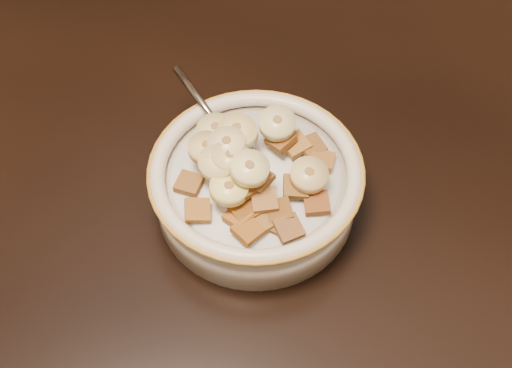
% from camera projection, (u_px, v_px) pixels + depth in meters
% --- Properties ---
extents(table, '(1.43, 0.94, 0.04)m').
position_uv_depth(table, '(223.00, 242.00, 0.63)').
color(table, black).
rests_on(table, floor).
extents(cereal_bowl, '(0.17, 0.17, 0.04)m').
position_uv_depth(cereal_bowl, '(256.00, 190.00, 0.61)').
color(cereal_bowl, beige).
rests_on(cereal_bowl, table).
extents(milk, '(0.14, 0.14, 0.00)m').
position_uv_depth(milk, '(256.00, 176.00, 0.59)').
color(milk, white).
rests_on(milk, cereal_bowl).
extents(spoon, '(0.05, 0.05, 0.01)m').
position_uv_depth(spoon, '(237.00, 152.00, 0.60)').
color(spoon, gray).
rests_on(spoon, cereal_bowl).
extents(cereal_square_0, '(0.03, 0.02, 0.01)m').
position_uv_depth(cereal_square_0, '(239.00, 216.00, 0.56)').
color(cereal_square_0, '#9B5720').
rests_on(cereal_square_0, milk).
extents(cereal_square_1, '(0.03, 0.03, 0.01)m').
position_uv_depth(cereal_square_1, '(317.00, 203.00, 0.57)').
color(cereal_square_1, brown).
rests_on(cereal_square_1, milk).
extents(cereal_square_2, '(0.03, 0.03, 0.01)m').
position_uv_depth(cereal_square_2, '(208.00, 146.00, 0.60)').
color(cereal_square_2, brown).
rests_on(cereal_square_2, milk).
extents(cereal_square_3, '(0.03, 0.03, 0.01)m').
position_uv_depth(cereal_square_3, '(289.00, 228.00, 0.55)').
color(cereal_square_3, brown).
rests_on(cereal_square_3, milk).
extents(cereal_square_4, '(0.03, 0.03, 0.01)m').
position_uv_depth(cereal_square_4, '(312.00, 146.00, 0.60)').
color(cereal_square_4, brown).
rests_on(cereal_square_4, milk).
extents(cereal_square_5, '(0.02, 0.02, 0.01)m').
position_uv_depth(cereal_square_5, '(322.00, 160.00, 0.59)').
color(cereal_square_5, brown).
rests_on(cereal_square_5, milk).
extents(cereal_square_6, '(0.03, 0.03, 0.01)m').
position_uv_depth(cereal_square_6, '(296.00, 187.00, 0.57)').
color(cereal_square_6, brown).
rests_on(cereal_square_6, milk).
extents(cereal_square_7, '(0.03, 0.03, 0.01)m').
position_uv_depth(cereal_square_7, '(197.00, 210.00, 0.56)').
color(cereal_square_7, brown).
rests_on(cereal_square_7, milk).
extents(cereal_square_8, '(0.03, 0.03, 0.01)m').
position_uv_depth(cereal_square_8, '(267.00, 218.00, 0.56)').
color(cereal_square_8, brown).
rests_on(cereal_square_8, milk).
extents(cereal_square_9, '(0.03, 0.03, 0.01)m').
position_uv_depth(cereal_square_9, '(245.00, 187.00, 0.56)').
color(cereal_square_9, brown).
rests_on(cereal_square_9, milk).
extents(cereal_square_10, '(0.03, 0.03, 0.01)m').
position_uv_depth(cereal_square_10, '(264.00, 201.00, 0.56)').
color(cereal_square_10, '#9C6236').
rests_on(cereal_square_10, milk).
extents(cereal_square_11, '(0.03, 0.03, 0.01)m').
position_uv_depth(cereal_square_11, '(210.00, 146.00, 0.60)').
color(cereal_square_11, brown).
rests_on(cereal_square_11, milk).
extents(cereal_square_12, '(0.03, 0.03, 0.01)m').
position_uv_depth(cereal_square_12, '(286.00, 140.00, 0.60)').
color(cereal_square_12, brown).
rests_on(cereal_square_12, milk).
extents(cereal_square_13, '(0.03, 0.03, 0.01)m').
position_uv_depth(cereal_square_13, '(279.00, 211.00, 0.56)').
color(cereal_square_13, brown).
rests_on(cereal_square_13, milk).
extents(cereal_square_14, '(0.02, 0.02, 0.01)m').
position_uv_depth(cereal_square_14, '(258.00, 179.00, 0.57)').
color(cereal_square_14, '#9D6838').
rests_on(cereal_square_14, milk).
extents(cereal_square_15, '(0.02, 0.02, 0.01)m').
position_uv_depth(cereal_square_15, '(278.00, 222.00, 0.56)').
color(cereal_square_15, brown).
rests_on(cereal_square_15, milk).
extents(cereal_square_16, '(0.03, 0.03, 0.01)m').
position_uv_depth(cereal_square_16, '(281.00, 140.00, 0.60)').
color(cereal_square_16, brown).
rests_on(cereal_square_16, milk).
extents(cereal_square_17, '(0.03, 0.03, 0.01)m').
position_uv_depth(cereal_square_17, '(296.00, 144.00, 0.60)').
color(cereal_square_17, '#925B23').
rests_on(cereal_square_17, milk).
extents(cereal_square_18, '(0.03, 0.03, 0.01)m').
position_uv_depth(cereal_square_18, '(248.00, 230.00, 0.55)').
color(cereal_square_18, '#9A521A').
rests_on(cereal_square_18, milk).
extents(cereal_square_19, '(0.03, 0.03, 0.01)m').
position_uv_depth(cereal_square_19, '(245.00, 211.00, 0.56)').
color(cereal_square_19, brown).
rests_on(cereal_square_19, milk).
extents(cereal_square_20, '(0.02, 0.02, 0.01)m').
position_uv_depth(cereal_square_20, '(189.00, 183.00, 0.58)').
color(cereal_square_20, brown).
rests_on(cereal_square_20, milk).
extents(banana_slice_0, '(0.04, 0.04, 0.01)m').
position_uv_depth(banana_slice_0, '(230.00, 158.00, 0.57)').
color(banana_slice_0, tan).
rests_on(banana_slice_0, milk).
extents(banana_slice_1, '(0.04, 0.04, 0.01)m').
position_uv_depth(banana_slice_1, '(217.00, 163.00, 0.57)').
color(banana_slice_1, '#CCB884').
rests_on(banana_slice_1, milk).
extents(banana_slice_2, '(0.04, 0.04, 0.01)m').
position_uv_depth(banana_slice_2, '(207.00, 148.00, 0.58)').
color(banana_slice_2, '#E1C574').
rests_on(banana_slice_2, milk).
extents(banana_slice_3, '(0.03, 0.03, 0.01)m').
position_uv_depth(banana_slice_3, '(309.00, 175.00, 0.57)').
color(banana_slice_3, '#F6D27F').
rests_on(banana_slice_3, milk).
extents(banana_slice_4, '(0.03, 0.03, 0.01)m').
position_uv_depth(banana_slice_4, '(215.00, 130.00, 0.59)').
color(banana_slice_4, '#D8C17F').
rests_on(banana_slice_4, milk).
extents(banana_slice_5, '(0.04, 0.04, 0.01)m').
position_uv_depth(banana_slice_5, '(277.00, 123.00, 0.59)').
color(banana_slice_5, beige).
rests_on(banana_slice_5, milk).
extents(banana_slice_6, '(0.04, 0.04, 0.01)m').
position_uv_depth(banana_slice_6, '(229.00, 189.00, 0.56)').
color(banana_slice_6, '#E8DC7F').
rests_on(banana_slice_6, milk).
extents(banana_slice_7, '(0.04, 0.04, 0.01)m').
position_uv_depth(banana_slice_7, '(227.00, 144.00, 0.58)').
color(banana_slice_7, beige).
rests_on(banana_slice_7, milk).
extents(banana_slice_8, '(0.04, 0.04, 0.02)m').
position_uv_depth(banana_slice_8, '(250.00, 168.00, 0.55)').
color(banana_slice_8, '#EFE58F').
rests_on(banana_slice_8, milk).
extents(banana_slice_9, '(0.04, 0.04, 0.01)m').
position_uv_depth(banana_slice_9, '(240.00, 133.00, 0.59)').
color(banana_slice_9, '#D1B979').
rests_on(banana_slice_9, milk).
extents(banana_slice_10, '(0.04, 0.04, 0.01)m').
position_uv_depth(banana_slice_10, '(237.00, 130.00, 0.59)').
color(banana_slice_10, '#DCC56F').
rests_on(banana_slice_10, milk).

